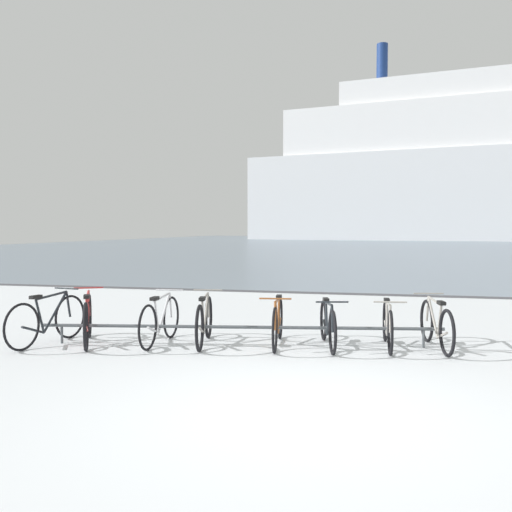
# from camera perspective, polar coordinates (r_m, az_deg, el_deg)

# --- Properties ---
(ground) EXTENTS (80.00, 132.00, 0.08)m
(ground) POSITION_cam_1_polar(r_m,az_deg,el_deg) (59.33, 12.83, 1.00)
(ground) COLOR silver
(bike_rack) EXTENTS (6.02, 1.14, 0.31)m
(bike_rack) POSITION_cam_1_polar(r_m,az_deg,el_deg) (8.66, -1.68, -7.20)
(bike_rack) COLOR #4C5156
(bike_rack) RESTS_ON ground
(bicycle_0) EXTENTS (0.46, 1.72, 0.83)m
(bicycle_0) POSITION_cam_1_polar(r_m,az_deg,el_deg) (9.29, -20.21, -6.04)
(bicycle_0) COLOR black
(bicycle_0) RESTS_ON ground
(bicycle_1) EXTENTS (0.86, 1.58, 0.83)m
(bicycle_1) POSITION_cam_1_polar(r_m,az_deg,el_deg) (9.11, -16.55, -6.15)
(bicycle_1) COLOR black
(bicycle_1) RESTS_ON ground
(bicycle_2) EXTENTS (0.46, 1.65, 0.80)m
(bicycle_2) POSITION_cam_1_polar(r_m,az_deg,el_deg) (8.88, -9.60, -6.39)
(bicycle_2) COLOR black
(bicycle_2) RESTS_ON ground
(bicycle_3) EXTENTS (0.50, 1.68, 0.80)m
(bicycle_3) POSITION_cam_1_polar(r_m,az_deg,el_deg) (8.74, -5.21, -6.51)
(bicycle_3) COLOR black
(bicycle_3) RESTS_ON ground
(bicycle_4) EXTENTS (0.46, 1.72, 0.78)m
(bicycle_4) POSITION_cam_1_polar(r_m,az_deg,el_deg) (8.62, 2.19, -6.67)
(bicycle_4) COLOR black
(bicycle_4) RESTS_ON ground
(bicycle_5) EXTENTS (0.55, 1.65, 0.75)m
(bicycle_5) POSITION_cam_1_polar(r_m,az_deg,el_deg) (8.58, 7.23, -6.84)
(bicycle_5) COLOR black
(bicycle_5) RESTS_ON ground
(bicycle_6) EXTENTS (0.46, 1.64, 0.75)m
(bicycle_6) POSITION_cam_1_polar(r_m,az_deg,el_deg) (8.68, 13.08, -6.77)
(bicycle_6) COLOR black
(bicycle_6) RESTS_ON ground
(bicycle_7) EXTENTS (0.52, 1.66, 0.78)m
(bicycle_7) POSITION_cam_1_polar(r_m,az_deg,el_deg) (8.81, 17.65, -6.62)
(bicycle_7) COLOR black
(bicycle_7) RESTS_ON ground
(ferry_ship) EXTENTS (57.09, 18.31, 28.83)m
(ferry_ship) POSITION_cam_1_polar(r_m,az_deg,el_deg) (85.99, 17.74, 7.95)
(ferry_ship) COLOR silver
(ferry_ship) RESTS_ON ground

